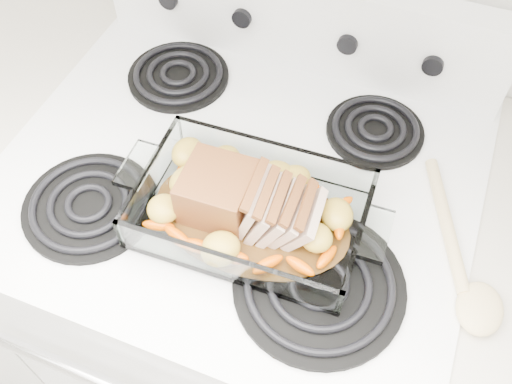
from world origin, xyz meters
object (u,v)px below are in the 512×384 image
(counter_left, at_px, (6,207))
(pork_roast, at_px, (238,198))
(baking_dish, at_px, (251,214))
(electric_range, at_px, (244,290))

(counter_left, xyz_separation_m, pork_roast, (0.70, -0.09, 0.52))
(baking_dish, height_order, pork_roast, pork_roast)
(baking_dish, relative_size, pork_roast, 1.61)
(electric_range, distance_m, counter_left, 0.67)
(electric_range, bearing_deg, counter_left, -179.90)
(electric_range, xyz_separation_m, baking_dish, (0.06, -0.09, 0.48))
(baking_dish, bearing_deg, counter_left, 170.69)
(counter_left, xyz_separation_m, baking_dish, (0.72, -0.09, 0.50))
(baking_dish, bearing_deg, pork_roast, 178.08)
(electric_range, height_order, pork_roast, electric_range)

